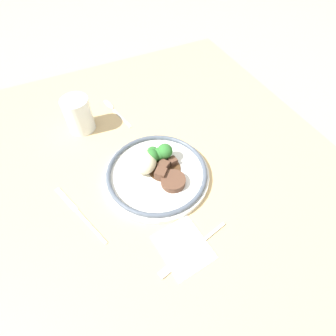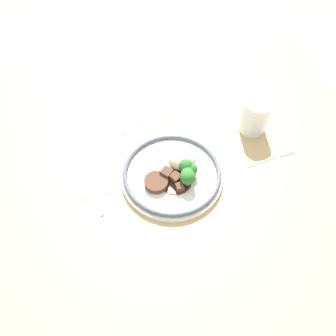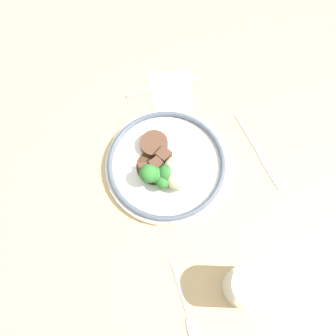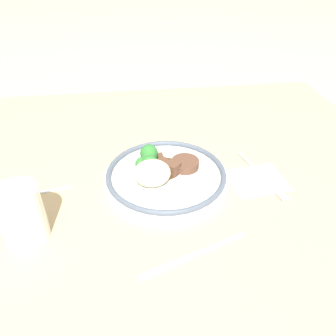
{
  "view_description": "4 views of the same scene",
  "coord_description": "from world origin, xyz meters",
  "px_view_note": "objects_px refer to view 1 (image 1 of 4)",
  "views": [
    {
      "loc": [
        -0.4,
        0.15,
        0.63
      ],
      "look_at": [
        -0.02,
        -0.03,
        0.08
      ],
      "focal_mm": 28.0,
      "sensor_mm": 36.0,
      "label": 1
    },
    {
      "loc": [
        -0.11,
        -0.51,
        0.81
      ],
      "look_at": [
        -0.01,
        0.01,
        0.07
      ],
      "focal_mm": 35.0,
      "sensor_mm": 36.0,
      "label": 2
    },
    {
      "loc": [
        0.28,
        -0.03,
        0.76
      ],
      "look_at": [
        0.02,
        -0.0,
        0.09
      ],
      "focal_mm": 35.0,
      "sensor_mm": 36.0,
      "label": 3
    },
    {
      "loc": [
        0.07,
        0.58,
        0.51
      ],
      "look_at": [
        -0.01,
        0.0,
        0.09
      ],
      "focal_mm": 35.0,
      "sensor_mm": 36.0,
      "label": 4
    }
  ],
  "objects_px": {
    "plate": "(156,171)",
    "knife": "(78,212)",
    "juice_glass": "(79,116)",
    "fork": "(187,254)",
    "spoon": "(112,108)"
  },
  "relations": [
    {
      "from": "plate",
      "to": "knife",
      "type": "xyz_separation_m",
      "value": [
        -0.02,
        0.22,
        -0.02
      ]
    },
    {
      "from": "knife",
      "to": "juice_glass",
      "type": "bearing_deg",
      "value": -36.65
    },
    {
      "from": "juice_glass",
      "to": "knife",
      "type": "relative_size",
      "value": 0.53
    },
    {
      "from": "fork",
      "to": "knife",
      "type": "height_order",
      "value": "fork"
    },
    {
      "from": "knife",
      "to": "spoon",
      "type": "distance_m",
      "value": 0.4
    },
    {
      "from": "plate",
      "to": "fork",
      "type": "height_order",
      "value": "plate"
    },
    {
      "from": "juice_glass",
      "to": "knife",
      "type": "height_order",
      "value": "juice_glass"
    },
    {
      "from": "fork",
      "to": "spoon",
      "type": "distance_m",
      "value": 0.56
    },
    {
      "from": "knife",
      "to": "spoon",
      "type": "height_order",
      "value": "spoon"
    },
    {
      "from": "juice_glass",
      "to": "fork",
      "type": "relative_size",
      "value": 0.57
    },
    {
      "from": "plate",
      "to": "spoon",
      "type": "distance_m",
      "value": 0.33
    },
    {
      "from": "spoon",
      "to": "juice_glass",
      "type": "bearing_deg",
      "value": 102.32
    },
    {
      "from": "knife",
      "to": "spoon",
      "type": "xyz_separation_m",
      "value": [
        0.35,
        -0.2,
        0.0
      ]
    },
    {
      "from": "juice_glass",
      "to": "knife",
      "type": "bearing_deg",
      "value": 163.13
    },
    {
      "from": "knife",
      "to": "spoon",
      "type": "bearing_deg",
      "value": -50.2
    }
  ]
}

